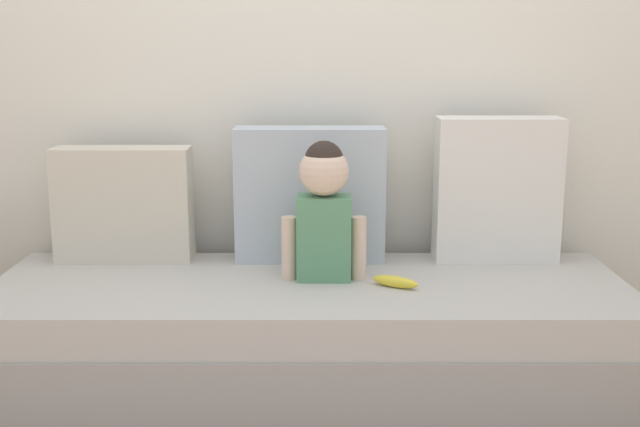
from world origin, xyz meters
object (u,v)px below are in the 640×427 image
(couch, at_px, (313,336))
(throw_pillow_left, at_px, (128,204))
(toddler, at_px, (327,206))
(banana, at_px, (399,282))
(throw_pillow_right, at_px, (501,190))
(throw_pillow_center, at_px, (314,194))

(couch, relative_size, throw_pillow_left, 4.46)
(toddler, xyz_separation_m, banana, (0.25, -0.11, -0.25))
(throw_pillow_right, height_order, banana, throw_pillow_right)
(throw_pillow_left, distance_m, toddler, 0.82)
(throw_pillow_center, height_order, throw_pillow_right, throw_pillow_right)
(throw_pillow_left, relative_size, throw_pillow_right, 0.94)
(throw_pillow_left, distance_m, throw_pillow_right, 1.44)
(couch, relative_size, banana, 13.70)
(throw_pillow_center, distance_m, throw_pillow_right, 0.72)
(couch, height_order, throw_pillow_left, throw_pillow_left)
(toddler, bearing_deg, throw_pillow_center, 101.49)
(throw_pillow_right, height_order, toddler, throw_pillow_right)
(banana, bearing_deg, couch, 168.78)
(throw_pillow_center, relative_size, toddler, 1.15)
(throw_pillow_left, height_order, toddler, toddler)
(throw_pillow_center, xyz_separation_m, banana, (0.30, -0.36, -0.24))
(toddler, relative_size, banana, 2.94)
(throw_pillow_left, distance_m, banana, 1.10)
(throw_pillow_center, xyz_separation_m, throw_pillow_right, (0.72, 0.00, 0.02))
(throw_pillow_center, height_order, toddler, throw_pillow_center)
(throw_pillow_right, distance_m, toddler, 0.72)
(throw_pillow_center, xyz_separation_m, toddler, (0.05, -0.26, 0.01))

